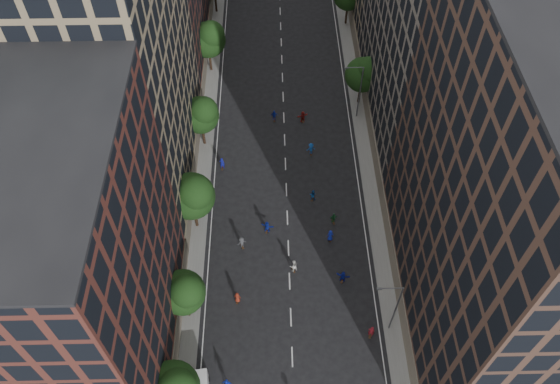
{
  "coord_description": "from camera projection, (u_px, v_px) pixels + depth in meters",
  "views": [
    {
      "loc": [
        -1.72,
        -12.99,
        55.54
      ],
      "look_at": [
        -0.87,
        29.54,
        2.0
      ],
      "focal_mm": 35.0,
      "sensor_mm": 36.0,
      "label": 1
    }
  ],
  "objects": [
    {
      "name": "bldg_right_a",
      "position": [
        513.0,
        205.0,
        47.05
      ],
      "size": [
        14.0,
        30.0,
        36.0
      ],
      "primitive_type": "cube",
      "color": "#483126",
      "rests_on": "ground"
    },
    {
      "name": "skater_5",
      "position": [
        343.0,
        277.0,
        62.14
      ],
      "size": [
        1.67,
        1.0,
        1.72
      ],
      "primitive_type": "imported",
      "rotation": [
        0.0,
        0.0,
        2.81
      ],
      "color": "#121D97",
      "rests_on": "ground"
    },
    {
      "name": "tree_left_2",
      "position": [
        193.0,
        195.0,
        62.53
      ],
      "size": [
        5.6,
        5.6,
        9.45
      ],
      "color": "black",
      "rests_on": "ground"
    },
    {
      "name": "skater_11",
      "position": [
        267.0,
        227.0,
        66.43
      ],
      "size": [
        1.69,
        1.01,
        1.74
      ],
      "primitive_type": "imported",
      "rotation": [
        0.0,
        0.0,
        2.81
      ],
      "color": "#122499",
      "rests_on": "ground"
    },
    {
      "name": "bldg_right_b",
      "position": [
        441.0,
        22.0,
        66.26
      ],
      "size": [
        14.0,
        28.0,
        33.0
      ],
      "primitive_type": "cube",
      "color": "#6A6157",
      "rests_on": "ground"
    },
    {
      "name": "skater_7",
      "position": [
        371.0,
        331.0,
        57.94
      ],
      "size": [
        0.79,
        0.63,
        1.88
      ],
      "primitive_type": "imported",
      "rotation": [
        0.0,
        0.0,
        2.85
      ],
      "color": "maroon",
      "rests_on": "ground"
    },
    {
      "name": "tree_left_3",
      "position": [
        201.0,
        114.0,
        71.68
      ],
      "size": [
        5.0,
        5.0,
        8.58
      ],
      "color": "black",
      "rests_on": "ground"
    },
    {
      "name": "skater_12",
      "position": [
        330.0,
        236.0,
        65.65
      ],
      "size": [
        0.92,
        0.67,
        1.73
      ],
      "primitive_type": "imported",
      "rotation": [
        0.0,
        0.0,
        3.29
      ],
      "color": "#1626B8",
      "rests_on": "ground"
    },
    {
      "name": "sidewalk_right",
      "position": [
        364.0,
        104.0,
        81.21
      ],
      "size": [
        4.0,
        105.0,
        0.15
      ],
      "primitive_type": "cube",
      "color": "slate",
      "rests_on": "ground"
    },
    {
      "name": "skater_10",
      "position": [
        334.0,
        218.0,
        67.29
      ],
      "size": [
        1.05,
        0.65,
        1.67
      ],
      "primitive_type": "imported",
      "rotation": [
        0.0,
        0.0,
        3.4
      ],
      "color": "#1F6935",
      "rests_on": "ground"
    },
    {
      "name": "skater_16",
      "position": [
        274.0,
        116.0,
        78.53
      ],
      "size": [
        1.06,
        0.49,
        1.77
      ],
      "primitive_type": "imported",
      "rotation": [
        0.0,
        0.0,
        3.19
      ],
      "color": "#1528AF",
      "rests_on": "ground"
    },
    {
      "name": "skater_4",
      "position": [
        227.0,
        384.0,
        54.53
      ],
      "size": [
        1.11,
        0.63,
        1.79
      ],
      "primitive_type": "imported",
      "rotation": [
        0.0,
        0.0,
        2.95
      ],
      "color": "#172FBB",
      "rests_on": "ground"
    },
    {
      "name": "bldg_left_b",
      "position": [
        114.0,
        71.0,
        59.8
      ],
      "size": [
        14.0,
        26.0,
        34.0
      ],
      "primitive_type": "cube",
      "color": "#857457",
      "rests_on": "ground"
    },
    {
      "name": "skater_13",
      "position": [
        222.0,
        163.0,
        72.75
      ],
      "size": [
        0.75,
        0.55,
        1.9
      ],
      "primitive_type": "imported",
      "rotation": [
        0.0,
        0.0,
        3.0
      ],
      "color": "#11168D",
      "rests_on": "ground"
    },
    {
      "name": "ground",
      "position": [
        285.0,
        142.0,
        76.46
      ],
      "size": [
        240.0,
        240.0,
        0.0
      ],
      "primitive_type": "plane",
      "color": "black",
      "rests_on": "ground"
    },
    {
      "name": "streetlamp_far",
      "position": [
        359.0,
        89.0,
        75.65
      ],
      "size": [
        2.64,
        0.22,
        9.06
      ],
      "color": "#595B60",
      "rests_on": "ground"
    },
    {
      "name": "bldg_left_a",
      "position": [
        72.0,
        271.0,
        46.44
      ],
      "size": [
        14.0,
        22.0,
        30.0
      ],
      "primitive_type": "cube",
      "color": "#4F251E",
      "rests_on": "ground"
    },
    {
      "name": "tree_right_a",
      "position": [
        364.0,
        73.0,
        77.07
      ],
      "size": [
        5.0,
        5.0,
        8.39
      ],
      "color": "black",
      "rests_on": "ground"
    },
    {
      "name": "sidewalk_left",
      "position": [
        203.0,
        107.0,
        80.92
      ],
      "size": [
        4.0,
        105.0,
        0.15
      ],
      "primitive_type": "cube",
      "color": "slate",
      "rests_on": "ground"
    },
    {
      "name": "skater_6",
      "position": [
        237.0,
        298.0,
        60.58
      ],
      "size": [
        0.86,
        0.65,
        1.59
      ],
      "primitive_type": "imported",
      "rotation": [
        0.0,
        0.0,
        2.94
      ],
      "color": "maroon",
      "rests_on": "ground"
    },
    {
      "name": "skater_15",
      "position": [
        311.0,
        149.0,
        74.41
      ],
      "size": [
        1.3,
        0.89,
        1.86
      ],
      "primitive_type": "imported",
      "rotation": [
        0.0,
        0.0,
        3.31
      ],
      "color": "#154BAC",
      "rests_on": "ground"
    },
    {
      "name": "skater_9",
      "position": [
        242.0,
        243.0,
        65.03
      ],
      "size": [
        1.27,
        1.02,
        1.72
      ],
      "primitive_type": "imported",
      "rotation": [
        0.0,
        0.0,
        3.54
      ],
      "color": "#404145",
      "rests_on": "ground"
    },
    {
      "name": "skater_17",
      "position": [
        303.0,
        117.0,
        78.37
      ],
      "size": [
        1.75,
        1.12,
        1.8
      ],
      "primitive_type": "imported",
      "rotation": [
        0.0,
        0.0,
        3.52
      ],
      "color": "#A21D1B",
      "rests_on": "ground"
    },
    {
      "name": "streetlamp_near",
      "position": [
        394.0,
        306.0,
        55.13
      ],
      "size": [
        2.64,
        0.22,
        9.06
      ],
      "color": "#595B60",
      "rests_on": "ground"
    },
    {
      "name": "skater_14",
      "position": [
        313.0,
        195.0,
        69.56
      ],
      "size": [
        0.96,
        0.84,
        1.66
      ],
      "primitive_type": "imported",
      "rotation": [
        0.0,
        0.0,
        2.84
      ],
      "color": "#13499C",
      "rests_on": "ground"
    },
    {
      "name": "skater_8",
      "position": [
        294.0,
        266.0,
        62.94
      ],
      "size": [
        1.09,
        0.97,
        1.87
      ],
      "primitive_type": "imported",
      "rotation": [
        0.0,
        0.0,
        3.48
      ],
      "color": "silver",
      "rests_on": "ground"
    },
    {
      "name": "tree_left_1",
      "position": [
        184.0,
        292.0,
        55.72
      ],
      "size": [
        4.8,
        4.8,
        8.21
      ],
      "color": "black",
      "rests_on": "ground"
    },
    {
      "name": "tree_left_4",
      "position": [
        209.0,
        38.0,
        81.4
      ],
      "size": [
        5.4,
        5.4,
        9.08
      ],
      "color": "black",
      "rests_on": "ground"
    }
  ]
}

